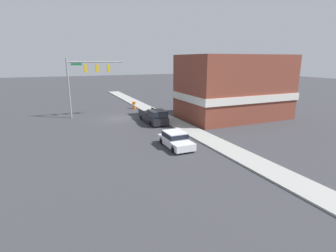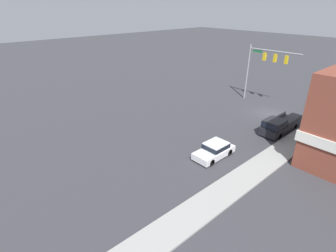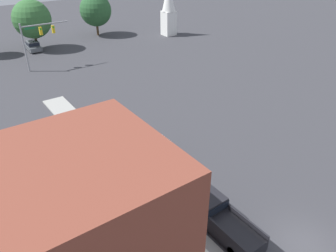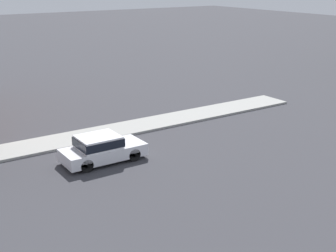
% 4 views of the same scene
% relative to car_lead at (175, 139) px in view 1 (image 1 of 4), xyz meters
% --- Properties ---
extents(ground_plane, '(200.00, 200.00, 0.00)m').
position_rel_car_lead_xyz_m(ground_plane, '(1.84, -13.61, -0.73)').
color(ground_plane, '#38383D').
extents(sidewalk_curb, '(2.40, 60.00, 0.14)m').
position_rel_car_lead_xyz_m(sidewalk_curb, '(-3.86, -13.61, -0.66)').
color(sidewalk_curb, '#9E9E99').
rests_on(sidewalk_curb, ground).
extents(near_signal_assembly, '(7.42, 0.49, 7.93)m').
position_rel_car_lead_xyz_m(near_signal_assembly, '(5.35, -16.71, 5.11)').
color(near_signal_assembly, gray).
rests_on(near_signal_assembly, ground).
extents(car_lead, '(1.86, 4.22, 1.40)m').
position_rel_car_lead_xyz_m(car_lead, '(0.00, 0.00, 0.00)').
color(car_lead, black).
rests_on(car_lead, ground).
extents(pickup_truck_parked, '(1.96, 5.78, 1.83)m').
position_rel_car_lead_xyz_m(pickup_truck_parked, '(-1.48, -9.21, 0.17)').
color(pickup_truck_parked, black).
rests_on(pickup_truck_parked, ground).
extents(construction_barrel, '(0.59, 0.59, 1.14)m').
position_rel_car_lead_xyz_m(construction_barrel, '(-2.06, -19.87, -0.15)').
color(construction_barrel, orange).
rests_on(construction_barrel, ground).
extents(corner_brick_building, '(14.25, 8.87, 8.33)m').
position_rel_car_lead_xyz_m(corner_brick_building, '(-12.54, -8.19, 3.32)').
color(corner_brick_building, brown).
rests_on(corner_brick_building, ground).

